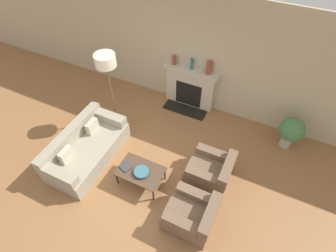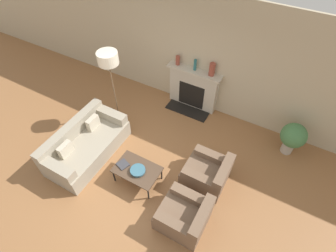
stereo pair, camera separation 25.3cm
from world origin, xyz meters
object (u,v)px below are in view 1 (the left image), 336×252
(armchair_near, at_px, (192,215))
(mantel_vase_center_left, at_px, (192,64))
(bowl, at_px, (141,172))
(fireplace, at_px, (190,88))
(floor_lamp, at_px, (106,66))
(potted_plant, at_px, (291,131))
(couch, at_px, (86,149))
(book, at_px, (126,167))
(coffee_table, at_px, (141,172))
(mantel_vase_left, at_px, (174,60))
(armchair_far, at_px, (211,171))
(mantel_vase_center_right, at_px, (209,68))

(armchair_near, distance_m, mantel_vase_center_left, 3.40)
(armchair_near, height_order, bowl, armchair_near)
(fireplace, xyz_separation_m, floor_lamp, (-1.39, -1.38, 1.10))
(mantel_vase_center_left, height_order, potted_plant, mantel_vase_center_left)
(fireplace, distance_m, bowl, 2.67)
(bowl, bearing_deg, couch, 177.22)
(mantel_vase_center_left, bearing_deg, bowl, -88.24)
(book, bearing_deg, bowl, 21.15)
(coffee_table, relative_size, mantel_vase_center_left, 3.28)
(mantel_vase_left, bearing_deg, fireplace, -1.80)
(mantel_vase_left, xyz_separation_m, potted_plant, (3.03, -0.37, -0.73))
(fireplace, bearing_deg, mantel_vase_center_left, 118.44)
(armchair_far, height_order, mantel_vase_left, mantel_vase_left)
(couch, bearing_deg, armchair_far, -76.43)
(book, bearing_deg, mantel_vase_center_right, 94.61)
(armchair_far, xyz_separation_m, coffee_table, (-1.25, -0.67, 0.09))
(couch, relative_size, armchair_near, 2.21)
(fireplace, xyz_separation_m, armchair_near, (1.28, -2.98, -0.27))
(couch, height_order, bowl, couch)
(mantel_vase_center_left, bearing_deg, potted_plant, -8.22)
(bowl, relative_size, mantel_vase_left, 1.30)
(bowl, bearing_deg, book, -177.97)
(bowl, height_order, mantel_vase_left, mantel_vase_left)
(armchair_far, distance_m, mantel_vase_left, 2.81)
(armchair_far, height_order, bowl, armchair_far)
(armchair_far, distance_m, mantel_vase_center_left, 2.56)
(potted_plant, bearing_deg, book, -140.73)
(mantel_vase_left, distance_m, potted_plant, 3.14)
(fireplace, relative_size, bowl, 4.55)
(couch, bearing_deg, mantel_vase_center_left, -27.40)
(fireplace, bearing_deg, mantel_vase_left, 178.20)
(coffee_table, height_order, mantel_vase_center_left, mantel_vase_center_left)
(armchair_far, xyz_separation_m, potted_plant, (1.28, 1.60, 0.23))
(bowl, bearing_deg, floor_lamp, 138.55)
(couch, distance_m, armchair_far, 2.72)
(couch, height_order, floor_lamp, floor_lamp)
(bowl, relative_size, floor_lamp, 0.16)
(floor_lamp, distance_m, mantel_vase_center_left, 2.00)
(armchair_far, distance_m, bowl, 1.41)
(mantel_vase_left, height_order, mantel_vase_center_left, mantel_vase_center_left)
(armchair_far, bearing_deg, fireplace, -146.87)
(bowl, distance_m, mantel_vase_center_left, 2.81)
(floor_lamp, bearing_deg, coffee_table, -41.59)
(potted_plant, bearing_deg, mantel_vase_center_right, 170.18)
(bowl, xyz_separation_m, potted_plant, (2.49, 2.31, 0.07))
(fireplace, height_order, bowl, fireplace)
(couch, xyz_separation_m, potted_plant, (3.93, 2.24, 0.21))
(floor_lamp, distance_m, mantel_vase_left, 1.72)
(fireplace, relative_size, mantel_vase_left, 5.92)
(couch, xyz_separation_m, armchair_far, (2.64, 0.64, -0.02))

